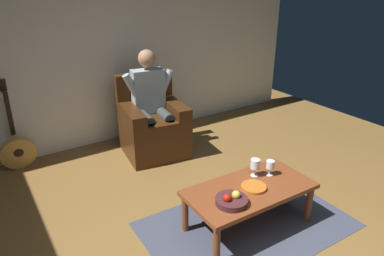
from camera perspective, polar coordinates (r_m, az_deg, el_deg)
The scene contains 10 objects.
wall_back at distance 4.69m, azimuth -14.82°, elevation 13.67°, with size 6.23×0.06×2.74m, color silver.
rug at distance 3.38m, azimuth 8.91°, elevation -15.20°, with size 1.84×1.18×0.01m, color #3A3E4E.
armchair at distance 4.48m, azimuth -6.39°, elevation 0.23°, with size 0.83×0.84×0.98m.
person_seated at distance 4.36m, azimuth -6.59°, elevation 4.55°, with size 0.66×0.60×1.30m.
coffee_table at distance 3.18m, azimuth 9.30°, elevation -10.31°, with size 1.15×0.60×0.40m.
guitar at distance 4.59m, azimuth -26.44°, elevation -3.18°, with size 0.40×0.22×1.07m.
wine_glass_near at distance 3.27m, azimuth 10.20°, elevation -5.90°, with size 0.09×0.09×0.17m.
wine_glass_far at distance 3.32m, azimuth 12.58°, elevation -5.94°, with size 0.08×0.08×0.15m.
fruit_bowl at distance 2.91m, azimuth 6.43°, elevation -11.56°, with size 0.26×0.26×0.11m.
decorative_dish at distance 3.14m, azimuth 9.98°, elevation -9.41°, with size 0.22×0.22×0.02m, color #B6611F.
Camera 1 is at (1.48, 1.32, 2.09)m, focal length 32.89 mm.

